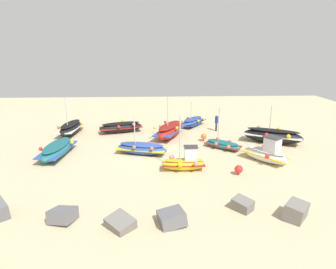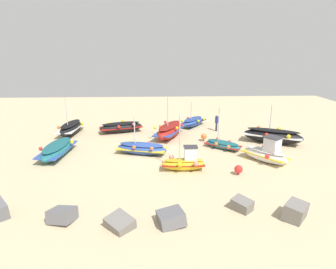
{
  "view_description": "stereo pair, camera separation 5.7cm",
  "coord_description": "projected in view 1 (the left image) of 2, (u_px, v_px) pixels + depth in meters",
  "views": [
    {
      "loc": [
        -0.18,
        22.53,
        8.06
      ],
      "look_at": [
        -1.34,
        -2.1,
        0.9
      ],
      "focal_mm": 31.69,
      "sensor_mm": 36.0,
      "label": 1
    },
    {
      "loc": [
        -0.24,
        22.53,
        8.06
      ],
      "look_at": [
        -1.34,
        -2.1,
        0.9
      ],
      "focal_mm": 31.69,
      "sensor_mm": 36.0,
      "label": 2
    }
  ],
  "objects": [
    {
      "name": "fishing_boat_5",
      "position": [
        193.0,
        122.0,
        31.88
      ],
      "size": [
        3.27,
        3.77,
        2.78
      ],
      "rotation": [
        0.0,
        0.0,
        4.09
      ],
      "color": "#2D4C9E",
      "rests_on": "ground_plane"
    },
    {
      "name": "mooring_buoy_0",
      "position": [
        239.0,
        169.0,
        19.58
      ],
      "size": [
        0.55,
        0.55,
        0.67
      ],
      "color": "#3F3F42",
      "rests_on": "ground_plane"
    },
    {
      "name": "fishing_boat_8",
      "position": [
        121.0,
        127.0,
        29.48
      ],
      "size": [
        4.5,
        2.6,
        1.11
      ],
      "rotation": [
        0.0,
        0.0,
        0.3
      ],
      "color": "black",
      "rests_on": "ground_plane"
    },
    {
      "name": "fishing_boat_3",
      "position": [
        142.0,
        148.0,
        23.45
      ],
      "size": [
        4.29,
        2.43,
        3.0
      ],
      "rotation": [
        0.0,
        0.0,
        2.86
      ],
      "color": "#2D4C9E",
      "rests_on": "ground_plane"
    },
    {
      "name": "fishing_boat_1",
      "position": [
        223.0,
        145.0,
        24.79
      ],
      "size": [
        3.12,
        2.89,
        3.48
      ],
      "rotation": [
        0.0,
        0.0,
        2.43
      ],
      "color": "#1E6670",
      "rests_on": "ground_plane"
    },
    {
      "name": "ground_plane",
      "position": [
        153.0,
        153.0,
        23.85
      ],
      "size": [
        57.77,
        57.77,
        0.0
      ],
      "primitive_type": "plane",
      "color": "#C6B289"
    },
    {
      "name": "breakwater_rocks",
      "position": [
        136.0,
        214.0,
        14.3
      ],
      "size": [
        23.65,
        2.82,
        1.29
      ],
      "color": "#4C5156",
      "rests_on": "ground_plane"
    },
    {
      "name": "fishing_boat_0",
      "position": [
        272.0,
        135.0,
        26.16
      ],
      "size": [
        5.3,
        3.79,
        3.4
      ],
      "rotation": [
        0.0,
        0.0,
        2.68
      ],
      "color": "black",
      "rests_on": "ground_plane"
    },
    {
      "name": "fishing_boat_9",
      "position": [
        184.0,
        162.0,
        20.3
      ],
      "size": [
        3.05,
        1.7,
        3.93
      ],
      "rotation": [
        0.0,
        0.0,
        3.12
      ],
      "color": "gold",
      "rests_on": "ground_plane"
    },
    {
      "name": "person_walking",
      "position": [
        217.0,
        121.0,
        29.89
      ],
      "size": [
        0.32,
        0.32,
        1.72
      ],
      "rotation": [
        0.0,
        0.0,
        0.1
      ],
      "color": "#2D2D38",
      "rests_on": "ground_plane"
    },
    {
      "name": "fishing_boat_7",
      "position": [
        266.0,
        153.0,
        21.82
      ],
      "size": [
        3.2,
        3.6,
        2.04
      ],
      "rotation": [
        0.0,
        0.0,
        2.23
      ],
      "color": "white",
      "rests_on": "ground_plane"
    },
    {
      "name": "fishing_boat_4",
      "position": [
        71.0,
        128.0,
        28.93
      ],
      "size": [
        2.2,
        4.51,
        3.74
      ],
      "rotation": [
        0.0,
        0.0,
        4.63
      ],
      "color": "black",
      "rests_on": "ground_plane"
    },
    {
      "name": "mooring_buoy_1",
      "position": [
        204.0,
        136.0,
        26.79
      ],
      "size": [
        0.52,
        0.52,
        0.68
      ],
      "color": "#3F3F42",
      "rests_on": "ground_plane"
    },
    {
      "name": "fishing_boat_2",
      "position": [
        57.0,
        149.0,
        23.01
      ],
      "size": [
        2.21,
        4.94,
        1.06
      ],
      "rotation": [
        0.0,
        0.0,
        1.48
      ],
      "color": "#1E6670",
      "rests_on": "ground_plane"
    },
    {
      "name": "fishing_boat_6",
      "position": [
        170.0,
        130.0,
        27.84
      ],
      "size": [
        3.46,
        5.13,
        3.98
      ],
      "rotation": [
        0.0,
        0.0,
        4.32
      ],
      "color": "maroon",
      "rests_on": "ground_plane"
    }
  ]
}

